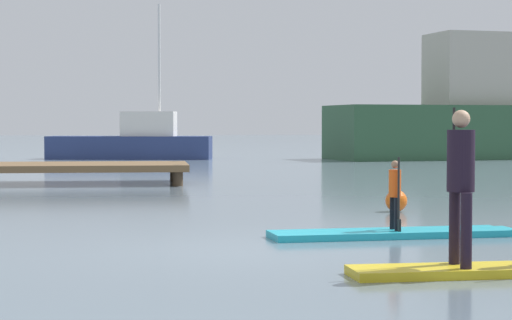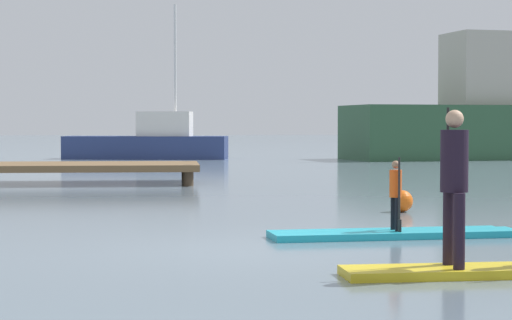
% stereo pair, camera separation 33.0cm
% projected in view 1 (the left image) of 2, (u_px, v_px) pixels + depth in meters
% --- Properties ---
extents(ground_plane, '(240.00, 240.00, 0.00)m').
position_uv_depth(ground_plane, '(260.00, 250.00, 12.84)').
color(ground_plane, slate).
extents(paddleboard_near, '(3.73, 1.11, 0.10)m').
position_uv_depth(paddleboard_near, '(394.00, 233.00, 14.30)').
color(paddleboard_near, '#1E9EB2').
rests_on(paddleboard_near, ground).
extents(paddler_child_solo, '(0.19, 0.37, 1.07)m').
position_uv_depth(paddler_child_solo, '(395.00, 191.00, 14.27)').
color(paddler_child_solo, black).
rests_on(paddler_child_solo, paddleboard_near).
extents(paddleboard_far, '(3.05, 0.78, 0.10)m').
position_uv_depth(paddleboard_far, '(485.00, 270.00, 10.73)').
color(paddleboard_far, gold).
rests_on(paddleboard_far, ground).
extents(paddler_adult, '(0.31, 0.53, 1.74)m').
position_uv_depth(paddler_adult, '(460.00, 177.00, 10.65)').
color(paddler_adult, black).
rests_on(paddler_adult, paddleboard_far).
extents(fishing_boat_white_large, '(15.01, 6.41, 15.74)m').
position_uv_depth(fishing_boat_white_large, '(486.00, 115.00, 45.59)').
color(fishing_boat_white_large, '#2D5638').
rests_on(fishing_boat_white_large, ground).
extents(motor_boat_small_navy, '(7.65, 3.02, 7.07)m').
position_uv_depth(motor_boat_small_navy, '(134.00, 142.00, 44.89)').
color(motor_boat_small_navy, navy).
rests_on(motor_boat_small_navy, ground).
extents(mooring_buoy_near, '(0.41, 0.41, 0.41)m').
position_uv_depth(mooring_buoy_near, '(396.00, 201.00, 18.34)').
color(mooring_buoy_near, orange).
rests_on(mooring_buoy_near, ground).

